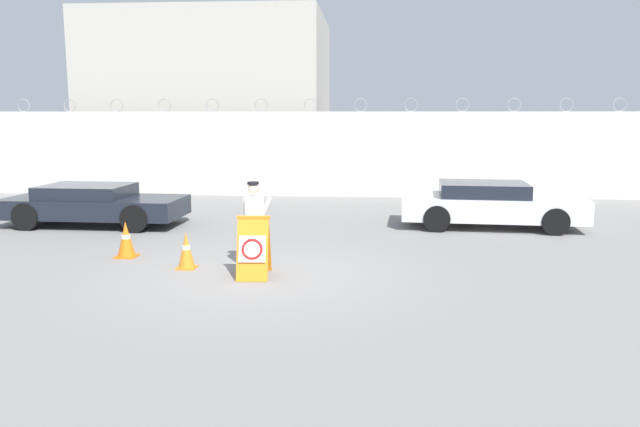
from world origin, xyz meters
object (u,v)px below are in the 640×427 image
at_px(barricade_sign, 254,247).
at_px(parked_car_far_side, 490,204).
at_px(traffic_cone_near, 186,250).
at_px(traffic_cone_mid, 126,239).
at_px(security_guard, 254,220).
at_px(parked_car_front_coupe, 94,204).

distance_m(barricade_sign, parked_car_far_side, 7.54).
height_order(barricade_sign, traffic_cone_near, barricade_sign).
height_order(traffic_cone_near, traffic_cone_mid, traffic_cone_mid).
bearing_deg(security_guard, traffic_cone_mid, 96.26).
relative_size(barricade_sign, traffic_cone_mid, 1.51).
height_order(traffic_cone_near, parked_car_front_coupe, parked_car_front_coupe).
bearing_deg(traffic_cone_near, security_guard, 10.07).
bearing_deg(security_guard, parked_car_far_side, -30.01).
height_order(traffic_cone_near, parked_car_far_side, parked_car_far_side).
xyz_separation_m(traffic_cone_mid, parked_car_front_coupe, (-2.27, 3.54, 0.21)).
bearing_deg(barricade_sign, traffic_cone_mid, 151.53).
height_order(barricade_sign, traffic_cone_mid, barricade_sign).
bearing_deg(traffic_cone_near, traffic_cone_mid, 150.95).
height_order(traffic_cone_mid, parked_car_far_side, parked_car_far_side).
relative_size(barricade_sign, parked_car_front_coupe, 0.24).
bearing_deg(traffic_cone_near, barricade_sign, -20.29).
bearing_deg(security_guard, barricade_sign, -151.89).
xyz_separation_m(security_guard, traffic_cone_near, (-1.28, -0.23, -0.56)).
relative_size(traffic_cone_near, traffic_cone_mid, 0.95).
relative_size(traffic_cone_near, parked_car_front_coupe, 0.15).
relative_size(security_guard, traffic_cone_mid, 2.23).
xyz_separation_m(traffic_cone_near, parked_car_far_side, (6.62, 4.92, 0.26)).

